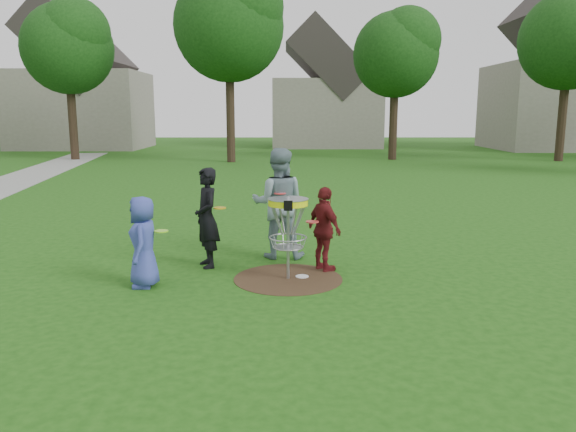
{
  "coord_description": "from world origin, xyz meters",
  "views": [
    {
      "loc": [
        -0.03,
        -8.91,
        2.73
      ],
      "look_at": [
        0.0,
        0.3,
        1.0
      ],
      "focal_mm": 35.0,
      "sensor_mm": 36.0,
      "label": 1
    }
  ],
  "objects_px": {
    "player_grey": "(278,203)",
    "disc_golf_basket": "(288,218)",
    "player_maroon": "(324,229)",
    "player_blue": "(143,242)",
    "player_black": "(207,218)"
  },
  "relations": [
    {
      "from": "player_blue",
      "to": "disc_golf_basket",
      "type": "bearing_deg",
      "value": 93.47
    },
    {
      "from": "player_black",
      "to": "player_maroon",
      "type": "bearing_deg",
      "value": 59.44
    },
    {
      "from": "player_maroon",
      "to": "player_blue",
      "type": "bearing_deg",
      "value": 75.25
    },
    {
      "from": "player_black",
      "to": "disc_golf_basket",
      "type": "distance_m",
      "value": 1.62
    },
    {
      "from": "player_black",
      "to": "player_maroon",
      "type": "relative_size",
      "value": 1.21
    },
    {
      "from": "player_grey",
      "to": "disc_golf_basket",
      "type": "distance_m",
      "value": 1.42
    },
    {
      "from": "player_blue",
      "to": "player_maroon",
      "type": "relative_size",
      "value": 0.98
    },
    {
      "from": "player_blue",
      "to": "player_maroon",
      "type": "xyz_separation_m",
      "value": [
        2.89,
        0.88,
        0.01
      ]
    },
    {
      "from": "player_maroon",
      "to": "disc_golf_basket",
      "type": "distance_m",
      "value": 0.85
    },
    {
      "from": "player_blue",
      "to": "player_maroon",
      "type": "distance_m",
      "value": 3.02
    },
    {
      "from": "player_maroon",
      "to": "disc_golf_basket",
      "type": "relative_size",
      "value": 1.06
    },
    {
      "from": "player_black",
      "to": "player_grey",
      "type": "relative_size",
      "value": 0.86
    },
    {
      "from": "player_blue",
      "to": "player_grey",
      "type": "bearing_deg",
      "value": 124.56
    },
    {
      "from": "player_grey",
      "to": "player_maroon",
      "type": "relative_size",
      "value": 1.41
    },
    {
      "from": "player_blue",
      "to": "disc_golf_basket",
      "type": "height_order",
      "value": "player_blue"
    }
  ]
}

